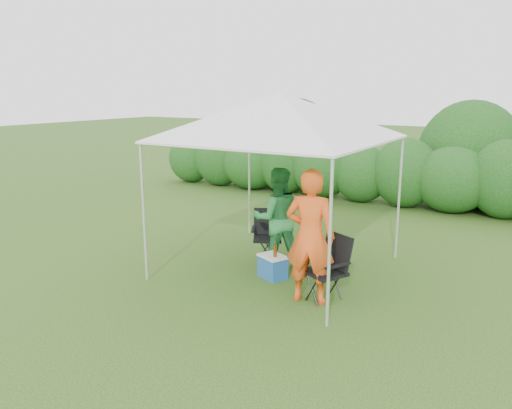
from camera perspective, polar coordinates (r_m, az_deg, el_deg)
The scene contains 9 objects.
ground at distance 7.88m, azimuth 0.84°, elevation -8.35°, with size 70.00×70.00×0.00m, color #385B1C.
hedge at distance 13.03m, azimuth 14.45°, elevation 3.57°, with size 13.86×1.53×1.80m.
canopy at distance 7.78m, azimuth 2.79°, elevation 10.00°, with size 3.10×3.10×2.83m.
chair_right at distance 7.02m, azimuth 8.42°, elevation -6.66°, with size 0.70×0.69×0.92m.
chair_left at distance 8.60m, azimuth 1.35°, elevation -3.06°, with size 0.67×0.65×0.87m.
man at distance 6.78m, azimuth 6.20°, elevation -3.65°, with size 0.68×0.45×1.87m, color #FD571C.
woman at distance 8.09m, azimuth 2.45°, elevation -1.58°, with size 0.81×0.63×1.66m, color #297E3C.
cooler at distance 7.82m, azimuth 1.92°, elevation -7.09°, with size 0.53×0.47×0.37m.
bottle at distance 7.66m, azimuth 2.18°, elevation -5.26°, with size 0.06×0.06×0.21m, color #592D0C.
Camera 1 is at (3.69, -6.34, 2.87)m, focal length 35.00 mm.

